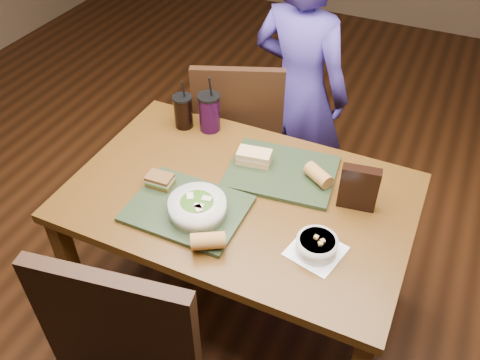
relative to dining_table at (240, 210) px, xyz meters
name	(u,v)px	position (x,y,z in m)	size (l,w,h in m)	color
ground	(240,307)	(0.00, 0.00, -0.66)	(6.00, 6.00, 0.00)	#381C0B
dining_table	(240,210)	(0.00, 0.00, 0.00)	(1.30, 0.85, 0.75)	#503210
chair_far	(246,136)	(-0.24, 0.60, -0.12)	(0.55, 0.56, 0.98)	black
diner	(299,91)	(-0.06, 0.85, 0.06)	(0.52, 0.34, 1.43)	#42338D
tray_near	(187,209)	(-0.14, -0.16, 0.10)	(0.42, 0.32, 0.02)	#202E18
tray_far	(282,172)	(0.10, 0.18, 0.10)	(0.42, 0.32, 0.02)	#202E18
salad_bowl	(197,207)	(-0.09, -0.18, 0.14)	(0.21, 0.21, 0.07)	silver
soup_bowl	(317,245)	(0.36, -0.15, 0.12)	(0.21, 0.21, 0.07)	white
sandwich_near	(160,180)	(-0.29, -0.10, 0.13)	(0.10, 0.07, 0.05)	#593819
sandwich_far	(254,157)	(-0.02, 0.18, 0.14)	(0.14, 0.09, 0.05)	tan
baguette_near	(208,241)	(0.02, -0.30, 0.14)	(0.06, 0.06, 0.12)	#AD7533
baguette_far	(318,175)	(0.25, 0.18, 0.14)	(0.06, 0.06, 0.12)	#AD7533
cup_cola	(183,111)	(-0.41, 0.30, 0.17)	(0.09, 0.09, 0.23)	black
cup_berry	(209,112)	(-0.30, 0.33, 0.18)	(0.10, 0.10, 0.27)	black
chip_bag	(359,188)	(0.42, 0.12, 0.18)	(0.14, 0.04, 0.18)	black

